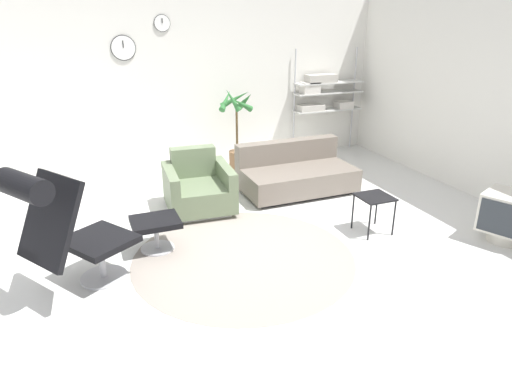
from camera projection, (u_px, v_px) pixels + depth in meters
The scene contains 12 objects.
ground_plane at pixel (237, 241), 5.12m from camera, with size 12.00×12.00×0.00m, color silver.
wall_back at pixel (173, 80), 7.17m from camera, with size 12.00×0.09×2.80m.
wall_right at pixel (496, 96), 5.84m from camera, with size 0.06×12.00×2.80m.
round_rug at pixel (244, 257), 4.77m from camera, with size 2.32×2.32×0.01m.
lounge_chair at pixel (61, 220), 3.88m from camera, with size 1.12×1.01×1.24m.
ottoman at pixel (156, 227), 4.85m from camera, with size 0.50×0.43×0.36m.
armchair_red at pixel (198, 189), 5.87m from camera, with size 0.87×0.90×0.75m.
couch_low at pixel (296, 175), 6.49m from camera, with size 1.57×0.90×0.67m.
side_table at pixel (374, 201), 5.20m from camera, with size 0.37×0.37×0.45m.
crt_television at pixel (509, 216), 5.01m from camera, with size 0.65×0.68×0.56m.
potted_plant at pixel (237, 132), 7.27m from camera, with size 0.61×0.57×1.33m.
shelf_unit at pixel (323, 93), 8.00m from camera, with size 1.27×0.28×1.83m.
Camera 1 is at (-1.50, -4.32, 2.38)m, focal length 32.00 mm.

